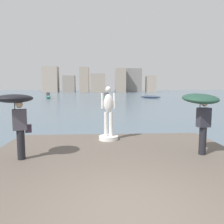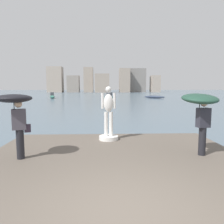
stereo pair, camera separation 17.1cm
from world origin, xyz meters
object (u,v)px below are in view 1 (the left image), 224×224
boat_near (105,97)px  onlooker_right (201,105)px  onlooker_left (16,108)px  boat_far (48,96)px  statue_white_figure (108,120)px  boat_mid (150,97)px

boat_near → onlooker_right: bearing=-87.3°
onlooker_left → boat_far: (-9.67, 45.34, -1.42)m
onlooker_right → boat_near: (-1.83, 39.51, -1.44)m
statue_white_figure → boat_near: 37.42m
statue_white_figure → boat_mid: 43.87m
statue_white_figure → boat_near: size_ratio=0.61×
onlooker_right → boat_far: (-15.19, 45.20, -1.45)m
boat_near → boat_mid: boat_near is taller
boat_far → statue_white_figure: bearing=-73.9°
statue_white_figure → boat_near: bearing=88.6°
onlooker_right → onlooker_left: bearing=-178.5°
onlooker_left → boat_mid: size_ratio=0.41×
onlooker_right → boat_mid: bearing=78.4°
onlooker_left → boat_far: onlooker_left is taller
boat_far → onlooker_left: bearing=-78.0°
onlooker_left → onlooker_right: 5.52m
onlooker_left → boat_mid: bearing=71.8°
statue_white_figure → onlooker_left: bearing=-140.7°
boat_mid → onlooker_left: bearing=-108.2°
boat_near → onlooker_left: bearing=-95.3°
boat_near → boat_far: (-13.36, 5.69, -0.01)m
statue_white_figure → onlooker_left: statue_white_figure is taller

